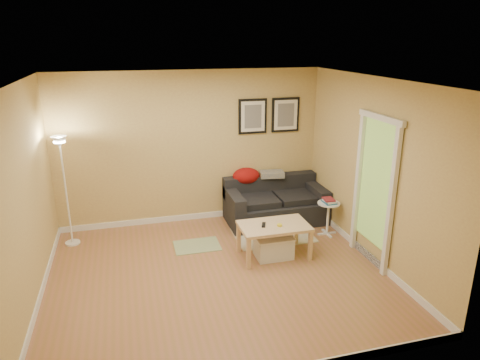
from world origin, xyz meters
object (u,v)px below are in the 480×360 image
Objects in this scene: storage_bin at (273,246)px; side_table at (328,219)px; book_stack at (329,201)px; sofa at (276,201)px; coffee_table at (274,240)px; floor_lamp at (66,195)px.

side_table reaches higher than storage_bin.
storage_bin is 1.29m from book_stack.
sofa reaches higher than book_stack.
coffee_table is 0.58× the size of floor_lamp.
book_stack is 4.09m from floor_lamp.
sofa is 3.12× the size of storage_bin.
coffee_table is 1.20m from side_table.
sofa is 1.34m from storage_bin.
floor_lamp is at bearing 145.29° from coffee_table.
floor_lamp reaches higher than side_table.
side_table is (1.10, 0.48, 0.03)m from coffee_table.
book_stack is at bearing 10.97° from coffee_table.
book_stack reaches higher than storage_bin.
coffee_table is at bearing -110.74° from sofa.
storage_bin is 3.23m from floor_lamp.
side_table is at bearing 81.98° from book_stack.
coffee_table is 4.24× the size of book_stack.
storage_bin is 0.98× the size of side_table.
coffee_table is at bearing 63.88° from storage_bin.
sofa reaches higher than side_table.
storage_bin is 1.22m from side_table.
side_table is (1.11, 0.50, 0.11)m from storage_bin.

